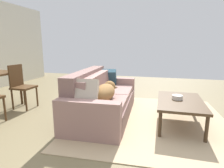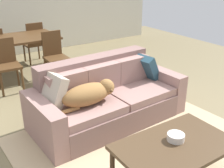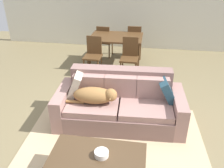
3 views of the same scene
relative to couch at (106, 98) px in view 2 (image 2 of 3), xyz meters
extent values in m
plane|color=#756847|center=(-0.24, -0.07, -0.32)|extent=(10.00, 10.00, 0.00)
cube|color=tan|center=(0.00, -0.93, -0.32)|extent=(2.89, 2.78, 0.01)
cube|color=#7A5C56|center=(0.00, -0.07, -0.16)|extent=(1.78, 1.04, 0.32)
cube|color=gray|center=(-0.43, -0.09, 0.06)|extent=(0.89, 0.95, 0.11)
cube|color=gray|center=(0.44, -0.04, 0.06)|extent=(0.89, 0.95, 0.11)
cube|color=#7A5C56|center=(-0.02, 0.28, 0.32)|extent=(1.74, 0.33, 0.43)
cube|color=gray|center=(-0.54, 0.07, 0.29)|extent=(0.54, 0.19, 0.36)
cube|color=gray|center=(-0.01, 0.10, 0.29)|extent=(0.54, 0.19, 0.36)
cube|color=gray|center=(0.53, 0.12, 0.29)|extent=(0.54, 0.19, 0.36)
cube|color=gray|center=(-0.95, -0.12, -0.04)|extent=(0.24, 0.95, 0.57)
cube|color=gray|center=(0.96, -0.01, -0.04)|extent=(0.24, 0.95, 0.57)
ellipsoid|color=olive|center=(-0.41, -0.20, 0.24)|extent=(0.68, 0.35, 0.26)
sphere|color=olive|center=(-0.12, -0.20, 0.28)|extent=(0.21, 0.21, 0.21)
cone|color=brown|center=(-0.12, -0.30, 0.27)|extent=(0.10, 0.12, 0.09)
cylinder|color=olive|center=(-0.70, -0.28, 0.14)|extent=(0.30, 0.07, 0.05)
cube|color=#B5A691|center=(-0.77, 0.01, 0.30)|extent=(0.33, 0.45, 0.43)
cube|color=#264757|center=(0.76, 0.09, 0.28)|extent=(0.35, 0.43, 0.40)
cube|color=#473320|center=(-0.09, -1.41, 0.09)|extent=(1.15, 0.71, 0.04)
cylinder|color=#3C2C1B|center=(-0.62, -1.10, -0.13)|extent=(0.05, 0.05, 0.39)
cylinder|color=#3C2C1B|center=(0.43, -1.10, -0.13)|extent=(0.05, 0.05, 0.39)
cylinder|color=silver|center=(-0.05, -1.36, 0.15)|extent=(0.17, 0.17, 0.07)
cube|color=#4D321A|center=(-0.41, 2.40, 0.43)|extent=(1.30, 0.95, 0.04)
cylinder|color=#422B16|center=(0.19, 1.98, 0.04)|extent=(0.05, 0.05, 0.73)
cylinder|color=#422B16|center=(0.19, 2.83, 0.04)|extent=(0.05, 0.05, 0.73)
cube|color=#4D321A|center=(-0.87, 1.73, 0.13)|extent=(0.42, 0.42, 0.04)
cube|color=#4D321A|center=(-0.87, 1.91, 0.36)|extent=(0.36, 0.05, 0.43)
cylinder|color=#462D18|center=(-1.05, 1.56, -0.11)|extent=(0.04, 0.04, 0.43)
cylinder|color=#462D18|center=(-0.71, 1.55, -0.11)|extent=(0.04, 0.04, 0.43)
cylinder|color=#462D18|center=(-0.70, 1.89, -0.11)|extent=(0.04, 0.04, 0.43)
cube|color=#4D321A|center=(-0.01, 1.71, 0.13)|extent=(0.41, 0.41, 0.04)
cube|color=#4D321A|center=(-0.01, 1.89, 0.37)|extent=(0.36, 0.04, 0.46)
cylinder|color=#462D18|center=(-0.18, 1.55, -0.11)|extent=(0.04, 0.04, 0.43)
cylinder|color=#462D18|center=(0.16, 1.54, -0.11)|extent=(0.04, 0.04, 0.43)
cylinder|color=#462D18|center=(-0.18, 1.89, -0.11)|extent=(0.04, 0.04, 0.43)
cylinder|color=#462D18|center=(0.16, 1.88, -0.11)|extent=(0.04, 0.04, 0.43)
cylinder|color=#462D18|center=(-0.63, 3.17, -0.12)|extent=(0.04, 0.04, 0.40)
cylinder|color=#462D18|center=(-0.67, 2.83, -0.12)|extent=(0.04, 0.04, 0.40)
cube|color=#4D321A|center=(0.00, 3.05, 0.10)|extent=(0.41, 0.41, 0.04)
cube|color=#4D321A|center=(0.01, 2.87, 0.36)|extent=(0.36, 0.05, 0.47)
cylinder|color=#462D18|center=(0.17, 3.23, -0.12)|extent=(0.04, 0.04, 0.40)
cylinder|color=#462D18|center=(-0.17, 3.22, -0.12)|extent=(0.04, 0.04, 0.40)
cylinder|color=#462D18|center=(0.18, 2.89, -0.12)|extent=(0.04, 0.04, 0.40)
cylinder|color=#462D18|center=(-0.16, 2.88, -0.12)|extent=(0.04, 0.04, 0.40)
camera|label=1|loc=(-3.20, -1.07, 0.99)|focal=29.58mm
camera|label=2|loc=(-1.82, -2.92, 1.69)|focal=44.27mm
camera|label=3|loc=(0.42, -3.47, 2.23)|focal=38.91mm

